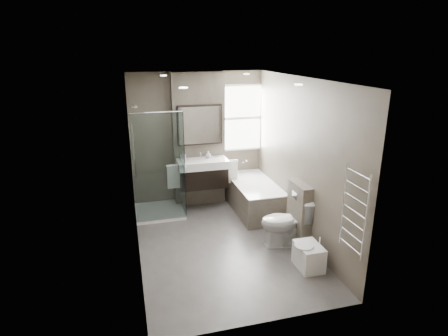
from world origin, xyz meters
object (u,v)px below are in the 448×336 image
object	(u,v)px
bidet	(308,256)
vanity	(203,173)
bathtub	(254,195)
toilet	(286,222)

from	to	relation	value
bidet	vanity	bearing A→B (deg)	112.72
bathtub	toilet	xyz separation A→B (m)	(0.05, -1.40, 0.08)
bidet	bathtub	bearing A→B (deg)	92.45
vanity	toilet	distance (m)	2.01
vanity	bathtub	world-z (taller)	vanity
toilet	bathtub	bearing A→B (deg)	-169.01
vanity	bidet	size ratio (longest dim) A/B	2.01
bathtub	bidet	size ratio (longest dim) A/B	3.39
bathtub	toilet	bearing A→B (deg)	-88.16
toilet	vanity	bearing A→B (deg)	-141.49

